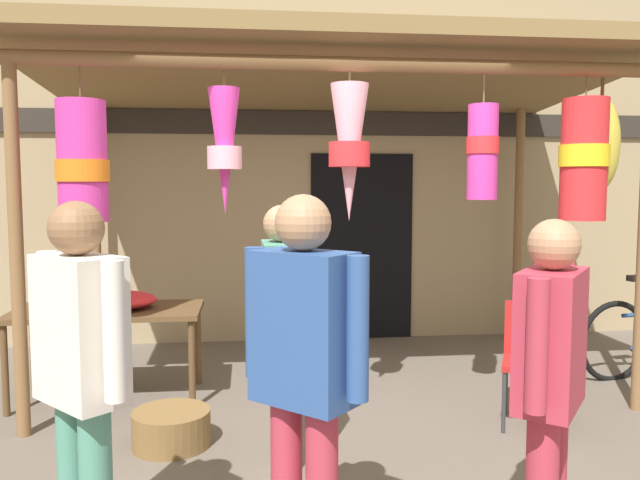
{
  "coord_description": "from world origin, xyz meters",
  "views": [
    {
      "loc": [
        -0.54,
        -4.33,
        1.67
      ],
      "look_at": [
        0.06,
        0.99,
        1.2
      ],
      "focal_mm": 35.63,
      "sensor_mm": 36.0,
      "label": 1
    }
  ],
  "objects_px": {
    "flower_heap_on_table": "(109,300)",
    "vendor_in_orange": "(550,374)",
    "folding_chair": "(533,352)",
    "display_table": "(108,318)",
    "shopper_by_bananas": "(81,365)",
    "wicker_basket_by_table": "(171,428)",
    "passerby_at_right": "(282,317)",
    "customer_foreground": "(303,364)"
  },
  "relations": [
    {
      "from": "display_table",
      "to": "folding_chair",
      "type": "height_order",
      "value": "folding_chair"
    },
    {
      "from": "wicker_basket_by_table",
      "to": "shopper_by_bananas",
      "type": "relative_size",
      "value": 0.31
    },
    {
      "from": "shopper_by_bananas",
      "to": "display_table",
      "type": "bearing_deg",
      "value": 99.77
    },
    {
      "from": "wicker_basket_by_table",
      "to": "customer_foreground",
      "type": "bearing_deg",
      "value": -65.61
    },
    {
      "from": "folding_chair",
      "to": "flower_heap_on_table",
      "type": "bearing_deg",
      "value": 164.92
    },
    {
      "from": "display_table",
      "to": "flower_heap_on_table",
      "type": "xyz_separation_m",
      "value": [
        0.02,
        -0.03,
        0.14
      ]
    },
    {
      "from": "customer_foreground",
      "to": "shopper_by_bananas",
      "type": "height_order",
      "value": "customer_foreground"
    },
    {
      "from": "vendor_in_orange",
      "to": "shopper_by_bananas",
      "type": "bearing_deg",
      "value": 174.66
    },
    {
      "from": "vendor_in_orange",
      "to": "passerby_at_right",
      "type": "height_order",
      "value": "passerby_at_right"
    },
    {
      "from": "wicker_basket_by_table",
      "to": "passerby_at_right",
      "type": "bearing_deg",
      "value": -31.79
    },
    {
      "from": "display_table",
      "to": "vendor_in_orange",
      "type": "distance_m",
      "value": 3.47
    },
    {
      "from": "passerby_at_right",
      "to": "display_table",
      "type": "bearing_deg",
      "value": 132.48
    },
    {
      "from": "folding_chair",
      "to": "passerby_at_right",
      "type": "relative_size",
      "value": 0.54
    },
    {
      "from": "flower_heap_on_table",
      "to": "vendor_in_orange",
      "type": "height_order",
      "value": "vendor_in_orange"
    },
    {
      "from": "folding_chair",
      "to": "display_table",
      "type": "bearing_deg",
      "value": 164.52
    },
    {
      "from": "passerby_at_right",
      "to": "vendor_in_orange",
      "type": "bearing_deg",
      "value": -48.56
    },
    {
      "from": "flower_heap_on_table",
      "to": "vendor_in_orange",
      "type": "xyz_separation_m",
      "value": [
        2.3,
        -2.54,
        0.11
      ]
    },
    {
      "from": "folding_chair",
      "to": "vendor_in_orange",
      "type": "xyz_separation_m",
      "value": [
        -0.74,
        -1.72,
        0.4
      ]
    },
    {
      "from": "flower_heap_on_table",
      "to": "wicker_basket_by_table",
      "type": "distance_m",
      "value": 1.29
    },
    {
      "from": "wicker_basket_by_table",
      "to": "passerby_at_right",
      "type": "relative_size",
      "value": 0.32
    },
    {
      "from": "vendor_in_orange",
      "to": "flower_heap_on_table",
      "type": "bearing_deg",
      "value": 132.09
    },
    {
      "from": "flower_heap_on_table",
      "to": "folding_chair",
      "type": "relative_size",
      "value": 0.89
    },
    {
      "from": "flower_heap_on_table",
      "to": "shopper_by_bananas",
      "type": "distance_m",
      "value": 2.4
    },
    {
      "from": "display_table",
      "to": "flower_heap_on_table",
      "type": "bearing_deg",
      "value": -56.25
    },
    {
      "from": "vendor_in_orange",
      "to": "customer_foreground",
      "type": "distance_m",
      "value": 1.02
    },
    {
      "from": "flower_heap_on_table",
      "to": "wicker_basket_by_table",
      "type": "height_order",
      "value": "flower_heap_on_table"
    },
    {
      "from": "wicker_basket_by_table",
      "to": "shopper_by_bananas",
      "type": "height_order",
      "value": "shopper_by_bananas"
    },
    {
      "from": "display_table",
      "to": "passerby_at_right",
      "type": "xyz_separation_m",
      "value": [
        1.28,
        -1.4,
        0.27
      ]
    },
    {
      "from": "flower_heap_on_table",
      "to": "display_table",
      "type": "bearing_deg",
      "value": 123.75
    },
    {
      "from": "wicker_basket_by_table",
      "to": "shopper_by_bananas",
      "type": "bearing_deg",
      "value": -97.01
    },
    {
      "from": "shopper_by_bananas",
      "to": "passerby_at_right",
      "type": "xyz_separation_m",
      "value": [
        0.87,
        1.0,
        -0.03
      ]
    },
    {
      "from": "shopper_by_bananas",
      "to": "flower_heap_on_table",
      "type": "bearing_deg",
      "value": 99.45
    },
    {
      "from": "display_table",
      "to": "vendor_in_orange",
      "type": "xyz_separation_m",
      "value": [
        2.32,
        -2.57,
        0.26
      ]
    },
    {
      "from": "display_table",
      "to": "customer_foreground",
      "type": "height_order",
      "value": "customer_foreground"
    },
    {
      "from": "shopper_by_bananas",
      "to": "folding_chair",
      "type": "bearing_deg",
      "value": 30.28
    },
    {
      "from": "folding_chair",
      "to": "shopper_by_bananas",
      "type": "bearing_deg",
      "value": -149.72
    },
    {
      "from": "display_table",
      "to": "passerby_at_right",
      "type": "height_order",
      "value": "passerby_at_right"
    },
    {
      "from": "customer_foreground",
      "to": "passerby_at_right",
      "type": "relative_size",
      "value": 1.05
    },
    {
      "from": "wicker_basket_by_table",
      "to": "passerby_at_right",
      "type": "height_order",
      "value": "passerby_at_right"
    },
    {
      "from": "wicker_basket_by_table",
      "to": "vendor_in_orange",
      "type": "distance_m",
      "value": 2.48
    },
    {
      "from": "flower_heap_on_table",
      "to": "customer_foreground",
      "type": "relative_size",
      "value": 0.46
    },
    {
      "from": "display_table",
      "to": "folding_chair",
      "type": "distance_m",
      "value": 3.18
    }
  ]
}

